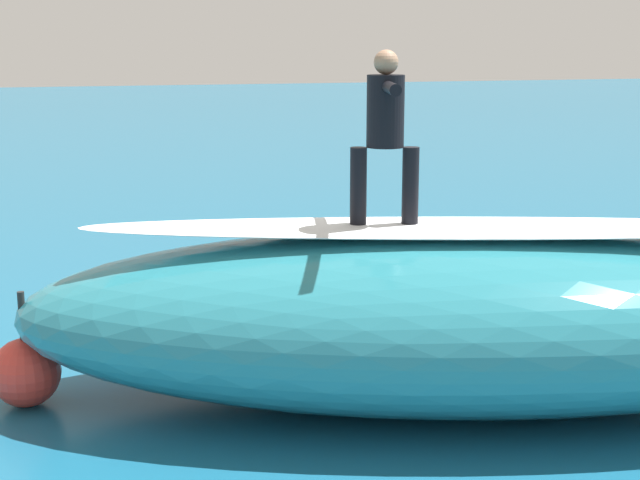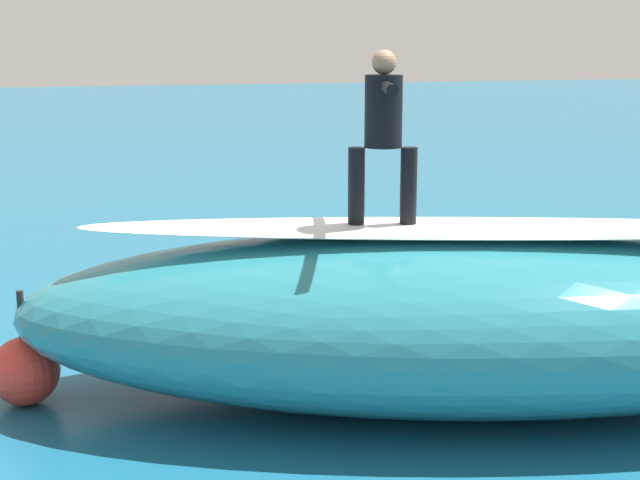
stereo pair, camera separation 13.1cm
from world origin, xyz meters
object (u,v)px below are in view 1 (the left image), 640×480
surfboard_paddling (273,316)px  buoy_marker (26,372)px  surfer_paddling (275,306)px  surfboard_riding (384,228)px  surfer_riding (385,124)px

surfboard_paddling → buoy_marker: (2.88, 2.12, 0.30)m
surfboard_paddling → surfer_paddling: 0.20m
surfer_paddling → surfboard_paddling: bearing=-0.0°
surfboard_riding → surfer_riding: 0.95m
surfer_riding → surfboard_paddling: 3.95m
surfboard_riding → buoy_marker: surfboard_riding is taller
surfer_riding → buoy_marker: bearing=-0.4°
buoy_marker → surfboard_riding: bearing=165.6°
surfer_riding → surfboard_paddling: size_ratio=0.73×
surfboard_riding → surfer_paddling: surfboard_riding is taller
surfboard_paddling → surfer_paddling: (-0.00, 0.12, 0.16)m
surfer_riding → buoy_marker: 4.06m
surfer_riding → surfboard_paddling: (0.36, -2.95, -2.60)m
surfboard_paddling → surfer_paddling: size_ratio=1.33×
surfer_riding → buoy_marker: surfer_riding is taller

